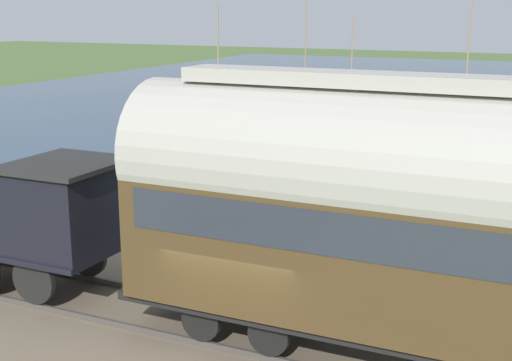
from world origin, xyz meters
name	(u,v)px	position (x,y,z in m)	size (l,w,h in m)	color
harbor_water	(510,100)	(43.80, 0.00, 0.00)	(80.00, 80.00, 0.01)	#2D4760
rail_embankment	(256,349)	(0.54, 0.00, 0.29)	(5.92, 56.00, 0.70)	#756651
steam_locomotive	(26,213)	(0.54, 5.46, 2.29)	(2.30, 5.88, 3.10)	black
passenger_coach	(427,213)	(0.54, -3.05, 3.35)	(2.62, 10.72, 4.86)	black
sailboat_green	(350,104)	(33.26, 8.70, 0.51)	(4.50, 6.25, 5.95)	#236B42
sailboat_yellow	(464,112)	(31.17, 1.24, 0.71)	(4.21, 5.19, 7.45)	gold
sailboat_black	(219,108)	(26.76, 14.82, 0.71)	(1.84, 3.69, 6.71)	black
sailboat_gray	(305,90)	(39.34, 14.24, 0.53)	(2.14, 4.79, 7.01)	gray
rowboat_mid_harbor	(72,186)	(9.42, 11.69, 0.20)	(1.37, 2.74, 0.37)	#B7B2A3
rowboat_off_pier	(167,178)	(11.92, 9.14, 0.19)	(1.46, 2.58, 0.37)	#B7B2A3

